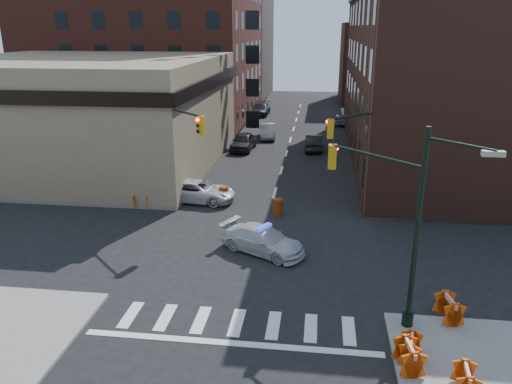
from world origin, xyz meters
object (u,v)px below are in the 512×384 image
(pedestrian_b, at_px, (97,187))
(barricade_nw_a, at_px, (167,195))
(barrel_road, at_px, (278,207))
(barricade_se_a, at_px, (449,309))
(pickup, at_px, (198,191))
(barrel_bank, at_px, (224,195))
(parked_car_wfar, at_px, (268,131))
(parked_car_enear, at_px, (314,142))
(police_car, at_px, (263,240))
(pedestrian_a, at_px, (124,190))
(parked_car_wnear, at_px, (243,142))

(pedestrian_b, bearing_deg, barricade_nw_a, 12.01)
(barrel_road, height_order, barricade_se_a, barricade_se_a)
(pedestrian_b, relative_size, barricade_nw_a, 1.54)
(pickup, height_order, barricade_se_a, pickup)
(barrel_bank, xyz_separation_m, barricade_nw_a, (-3.76, -0.79, 0.04))
(parked_car_wfar, xyz_separation_m, pedestrian_b, (-9.47, -21.82, 0.29))
(parked_car_enear, xyz_separation_m, pedestrian_b, (-14.49, -16.94, 0.28))
(parked_car_enear, height_order, barrel_road, parked_car_enear)
(parked_car_wfar, bearing_deg, parked_car_enear, -50.49)
(parked_car_enear, distance_m, barricade_nw_a, 19.39)
(pickup, xyz_separation_m, barricade_se_a, (13.60, -13.28, -0.07))
(police_car, relative_size, pickup, 0.92)
(parked_car_enear, relative_size, barrel_bank, 4.22)
(parked_car_wfar, height_order, pedestrian_a, pedestrian_a)
(parked_car_enear, bearing_deg, barricade_se_a, 100.48)
(police_car, xyz_separation_m, barricade_se_a, (8.22, -5.71, -0.04))
(pickup, relative_size, parked_car_enear, 1.11)
(pedestrian_a, relative_size, barrel_bank, 1.79)
(police_car, relative_size, pedestrian_b, 2.66)
(pickup, xyz_separation_m, parked_car_wfar, (2.60, 20.95, 0.04))
(pickup, xyz_separation_m, barricade_nw_a, (-1.94, -0.80, -0.13))
(barrel_road, relative_size, barricade_se_a, 0.82)
(parked_car_wnear, distance_m, pedestrian_b, 17.86)
(barrel_road, bearing_deg, barricade_se_a, -54.98)
(pedestrian_a, bearing_deg, parked_car_wfar, 96.15)
(pickup, height_order, barrel_road, pickup)
(police_car, bearing_deg, parked_car_wnear, 39.44)
(parked_car_wnear, xyz_separation_m, barrel_road, (4.88, -17.27, -0.28))
(barrel_road, distance_m, barrel_bank, 4.36)
(police_car, height_order, pedestrian_b, pedestrian_b)
(parked_car_enear, height_order, barrel_bank, parked_car_enear)
(pedestrian_a, bearing_deg, barricade_se_a, -8.80)
(police_car, distance_m, parked_car_wnear, 23.28)
(parked_car_wnear, distance_m, parked_car_wfar, 5.97)
(pickup, xyz_separation_m, parked_car_enear, (7.62, 16.07, 0.05))
(barrel_bank, xyz_separation_m, barricade_se_a, (11.78, -13.27, 0.10))
(pickup, distance_m, barrel_road, 6.05)
(pedestrian_a, distance_m, barrel_road, 10.35)
(police_car, distance_m, pedestrian_b, 13.97)
(pedestrian_b, bearing_deg, barrel_road, 6.00)
(barrel_bank, distance_m, barricade_se_a, 17.74)
(police_car, bearing_deg, pickup, 63.53)
(police_car, distance_m, barricade_nw_a, 9.97)
(parked_car_wfar, height_order, barricade_nw_a, parked_car_wfar)
(parked_car_wnear, distance_m, barrel_road, 17.94)
(barricade_se_a, bearing_deg, barricade_nw_a, 42.35)
(parked_car_wfar, relative_size, barricade_nw_a, 3.95)
(parked_car_wnear, xyz_separation_m, parked_car_wfar, (1.77, 5.70, -0.07))
(barricade_nw_a, bearing_deg, pickup, 32.07)
(parked_car_wfar, distance_m, barricade_nw_a, 22.22)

